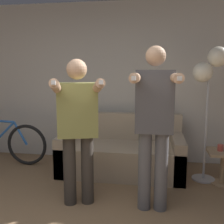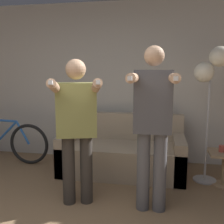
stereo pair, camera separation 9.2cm
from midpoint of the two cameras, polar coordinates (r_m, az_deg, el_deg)
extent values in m
cube|color=beige|center=(4.43, -3.38, 6.39)|extent=(10.00, 0.05, 2.60)
cube|color=tan|center=(3.93, 1.32, -10.07)|extent=(1.78, 0.85, 0.43)
cube|color=tan|center=(4.16, 2.00, -3.02)|extent=(1.78, 0.14, 0.41)
cube|color=tan|center=(4.09, -10.12, -8.41)|extent=(0.16, 0.85, 0.57)
cube|color=tan|center=(3.89, 13.41, -9.44)|extent=(0.16, 0.85, 0.57)
cylinder|color=#38332D|center=(3.04, -10.01, -12.44)|extent=(0.14, 0.14, 0.78)
cylinder|color=#38332D|center=(3.04, -6.27, -12.37)|extent=(0.14, 0.14, 0.78)
cube|color=#8C8E4C|center=(2.87, -8.44, 0.45)|extent=(0.48, 0.34, 0.59)
sphere|color=tan|center=(2.84, -8.64, 9.18)|extent=(0.22, 0.22, 0.22)
cylinder|color=tan|center=(2.60, -13.13, 5.38)|extent=(0.24, 0.51, 0.18)
cube|color=white|center=(2.36, -13.67, 6.08)|extent=(0.07, 0.13, 0.06)
cylinder|color=tan|center=(2.60, -4.06, 5.58)|extent=(0.24, 0.51, 0.18)
cube|color=white|center=(2.35, -3.64, 6.31)|extent=(0.07, 0.13, 0.06)
cylinder|color=#56565B|center=(2.90, 6.19, -12.60)|extent=(0.14, 0.14, 0.86)
cylinder|color=#56565B|center=(2.90, 9.72, -12.68)|extent=(0.14, 0.14, 0.86)
cube|color=#4C4C51|center=(2.72, 8.29, 2.26)|extent=(0.39, 0.23, 0.64)
sphere|color=tan|center=(2.71, 8.51, 11.98)|extent=(0.21, 0.21, 0.21)
cylinder|color=tan|center=(2.46, 4.07, 7.43)|extent=(0.10, 0.50, 0.10)
cube|color=white|center=(2.21, 3.59, 7.36)|extent=(0.04, 0.12, 0.04)
cylinder|color=tan|center=(2.46, 12.73, 7.24)|extent=(0.10, 0.50, 0.10)
cube|color=white|center=(2.21, 13.22, 7.14)|extent=(0.04, 0.12, 0.04)
ellipsoid|color=tan|center=(4.08, 8.44, 0.79)|extent=(0.32, 0.12, 0.17)
sphere|color=tan|center=(4.07, 10.38, 1.50)|extent=(0.10, 0.10, 0.10)
ellipsoid|color=tan|center=(4.11, 6.06, 0.05)|extent=(0.18, 0.04, 0.04)
cone|color=tan|center=(4.05, 10.15, 2.02)|extent=(0.03, 0.03, 0.03)
cone|color=tan|center=(4.08, 10.14, 2.08)|extent=(0.03, 0.03, 0.03)
cylinder|color=#B2B2B7|center=(3.96, 18.56, -13.59)|extent=(0.31, 0.31, 0.02)
cylinder|color=#B2B2B7|center=(3.73, 19.15, -2.32)|extent=(0.03, 0.03, 1.60)
sphere|color=white|center=(3.69, 21.41, 11.14)|extent=(0.26, 0.26, 0.26)
sphere|color=white|center=(3.66, 18.45, 8.19)|extent=(0.26, 0.26, 0.26)
cylinder|color=#A38460|center=(3.89, 22.06, -14.19)|extent=(0.28, 0.28, 0.02)
cylinder|color=#A38460|center=(3.82, 22.24, -11.36)|extent=(0.06, 0.06, 0.42)
cube|color=#A38460|center=(3.75, 22.45, -8.10)|extent=(0.40, 0.40, 0.03)
cylinder|color=#B7473D|center=(3.73, 21.88, -7.23)|extent=(0.08, 0.08, 0.09)
torus|color=black|center=(4.44, -18.62, -6.78)|extent=(0.66, 0.05, 0.66)
cylinder|color=blue|center=(4.59, -23.12, -4.28)|extent=(0.42, 0.04, 0.41)
cylinder|color=blue|center=(4.57, -23.62, -1.84)|extent=(0.46, 0.04, 0.05)
cylinder|color=blue|center=(4.44, -19.87, -4.42)|extent=(0.23, 0.04, 0.38)
camera|label=1|loc=(0.05, -90.81, -0.13)|focal=42.00mm
camera|label=2|loc=(0.05, 89.19, 0.13)|focal=42.00mm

